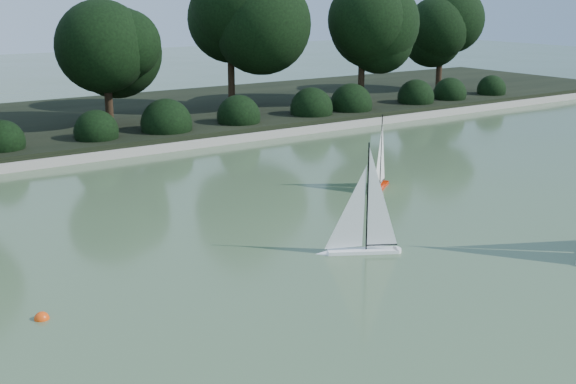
{
  "coord_description": "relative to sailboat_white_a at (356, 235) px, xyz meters",
  "views": [
    {
      "loc": [
        -5.52,
        -6.29,
        3.56
      ],
      "look_at": [
        0.32,
        2.28,
        0.7
      ],
      "focal_mm": 45.0,
      "sensor_mm": 36.0,
      "label": 1
    }
  ],
  "objects": [
    {
      "name": "tree_line",
      "position": [
        0.52,
        10.29,
        2.37
      ],
      "size": [
        26.31,
        3.93,
        4.39
      ],
      "color": "black",
      "rests_on": "ground"
    },
    {
      "name": "ground",
      "position": [
        -0.71,
        -1.14,
        -0.27
      ],
      "size": [
        80.0,
        80.0,
        0.0
      ],
      "primitive_type": "plane",
      "color": "#34492B",
      "rests_on": "ground"
    },
    {
      "name": "pond_coping",
      "position": [
        -0.71,
        7.86,
        -0.18
      ],
      "size": [
        40.0,
        0.35,
        0.18
      ],
      "primitive_type": "cube",
      "color": "gray",
      "rests_on": "ground"
    },
    {
      "name": "far_bank",
      "position": [
        -0.71,
        11.86,
        -0.12
      ],
      "size": [
        40.0,
        8.0,
        0.3
      ],
      "primitive_type": "cube",
      "color": "black",
      "rests_on": "ground"
    },
    {
      "name": "sailboat_orange",
      "position": [
        2.53,
        2.42,
        -0.03
      ],
      "size": [
        0.97,
        0.76,
        1.5
      ],
      "color": "red",
      "rests_on": "ground"
    },
    {
      "name": "sailboat_white_a",
      "position": [
        0.0,
        0.0,
        0.0
      ],
      "size": [
        1.16,
        0.75,
        1.7
      ],
      "color": "white",
      "rests_on": "ground"
    },
    {
      "name": "shrub_hedge",
      "position": [
        -0.71,
        8.76,
        0.18
      ],
      "size": [
        29.1,
        1.1,
        1.1
      ],
      "color": "black",
      "rests_on": "ground"
    },
    {
      "name": "race_buoy",
      "position": [
        -4.33,
        0.33,
        -0.27
      ],
      "size": [
        0.17,
        0.17,
        0.17
      ],
      "primitive_type": "sphere",
      "color": "#E9440C",
      "rests_on": "ground"
    }
  ]
}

